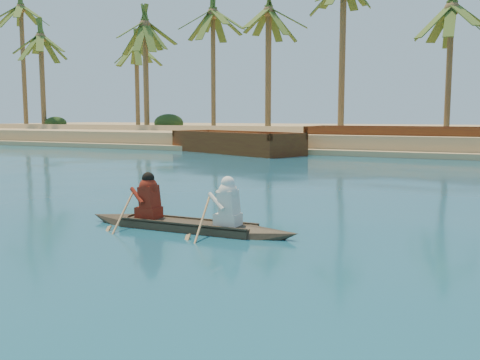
% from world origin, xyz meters
% --- Properties ---
extents(canoe, '(5.40, 0.77, 1.48)m').
position_xyz_m(canoe, '(-7.95, -1.64, 0.29)').
color(canoe, '#3E3322').
rests_on(canoe, ground).
extents(barge_left, '(11.10, 7.48, 1.76)m').
position_xyz_m(barge_left, '(-18.10, 22.00, 0.62)').
color(barge_left, '#5D3314').
rests_on(barge_left, ground).
extents(barge_mid, '(13.20, 4.53, 2.19)m').
position_xyz_m(barge_mid, '(-7.24, 26.40, 0.77)').
color(barge_mid, '#5D3314').
rests_on(barge_mid, ground).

